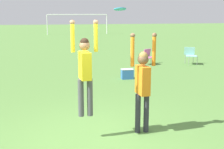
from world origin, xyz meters
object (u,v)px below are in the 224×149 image
Objects in this scene: person_defending at (143,81)px; cooler_box at (127,74)px; person_jumping at (85,67)px; frisbee at (120,9)px; camping_chair_0 at (148,56)px; camping_chair_1 at (190,54)px.

person_defending is 4.65× the size of cooler_box.
frisbee is (0.74, 0.03, 1.15)m from person_jumping.
person_jumping is 2.51× the size of camping_chair_0.
camping_chair_1 is at bearing 56.47° from frisbee.
camping_chair_0 is (2.91, 8.75, -0.73)m from person_defending.
frisbee reaches higher than camping_chair_1.
camping_chair_0 is (3.45, 8.84, -2.26)m from frisbee.
camping_chair_0 is at bearing 156.48° from person_defending.
person_jumping is 7.95× the size of frisbee.
camping_chair_1 is (6.34, 8.49, -1.04)m from person_jumping.
person_defending is at bearing 9.18° from frisbee.
person_defending is at bearing -100.58° from cooler_box.
cooler_box is (-4.04, -2.83, -0.32)m from camping_chair_1.
person_defending is 1.62m from frisbee.
frisbee is 6.37m from cooler_box.
person_defending is at bearing -90.00° from person_jumping.
person_jumping is at bearing -112.17° from cooler_box.
camping_chair_0 is at bearing 59.63° from cooler_box.
person_jumping is at bearing 30.90° from camping_chair_0.
cooler_box is at bearing 74.42° from frisbee.
cooler_box is at bearing 25.79° from camping_chair_0.
camping_chair_1 is (2.16, -0.37, 0.07)m from camping_chair_0.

